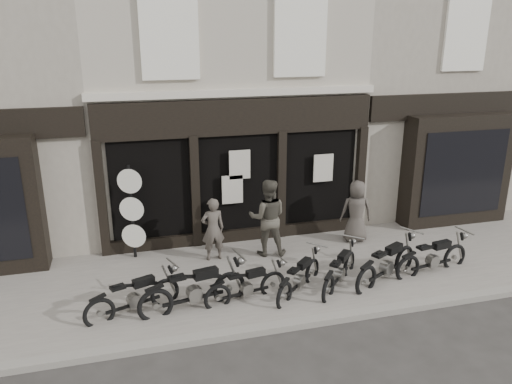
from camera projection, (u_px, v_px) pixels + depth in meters
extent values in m
plane|color=#2D2B28|center=(270.00, 297.00, 10.84)|extent=(90.00, 90.00, 0.00)
cube|color=slate|center=(259.00, 275.00, 11.64)|extent=(30.00, 4.20, 0.12)
cube|color=gray|center=(289.00, 325.00, 9.67)|extent=(30.00, 0.25, 0.13)
cube|color=#A59D8E|center=(215.00, 79.00, 15.08)|extent=(7.20, 6.00, 8.20)
cube|color=black|center=(238.00, 117.00, 12.45)|extent=(7.10, 0.18, 0.90)
cube|color=black|center=(238.00, 191.00, 13.11)|extent=(6.50, 0.10, 2.95)
cube|color=black|center=(239.00, 236.00, 13.44)|extent=(7.10, 0.20, 0.44)
cube|color=beige|center=(238.00, 93.00, 12.30)|extent=(7.30, 0.22, 0.18)
cube|color=silver|center=(169.00, 35.00, 11.49)|extent=(1.35, 0.12, 2.00)
cube|color=black|center=(169.00, 35.00, 11.51)|extent=(1.05, 0.06, 1.70)
cube|color=silver|center=(300.00, 35.00, 12.27)|extent=(1.35, 0.12, 2.00)
cube|color=black|center=(300.00, 35.00, 12.30)|extent=(1.05, 0.06, 1.70)
cube|color=black|center=(102.00, 201.00, 12.17)|extent=(0.22, 0.22, 3.00)
cube|color=black|center=(195.00, 193.00, 12.74)|extent=(0.22, 0.22, 3.00)
cube|color=black|center=(281.00, 186.00, 13.31)|extent=(0.22, 0.22, 3.00)
cube|color=black|center=(360.00, 180.00, 13.87)|extent=(0.22, 0.22, 3.00)
cube|color=beige|center=(240.00, 165.00, 12.71)|extent=(0.55, 0.04, 0.75)
cube|color=beige|center=(323.00, 168.00, 13.36)|extent=(0.55, 0.04, 0.75)
cube|color=beige|center=(232.00, 189.00, 12.87)|extent=(0.55, 0.04, 0.75)
cube|color=gray|center=(402.00, 75.00, 16.65)|extent=(5.50, 6.00, 8.20)
cube|color=black|center=(456.00, 170.00, 14.31)|extent=(3.20, 0.70, 3.20)
cube|color=black|center=(464.00, 173.00, 13.99)|extent=(2.60, 0.06, 2.40)
cube|color=black|center=(457.00, 105.00, 14.03)|extent=(5.40, 0.16, 0.70)
cube|color=silver|center=(466.00, 35.00, 13.45)|extent=(1.30, 0.10, 1.90)
cube|color=black|center=(465.00, 35.00, 13.48)|extent=(1.00, 0.06, 1.60)
torus|color=black|center=(165.00, 293.00, 10.35)|extent=(0.64, 0.30, 0.65)
torus|color=black|center=(99.00, 313.00, 9.60)|extent=(0.64, 0.30, 0.65)
cube|color=black|center=(133.00, 304.00, 9.99)|extent=(1.08, 0.43, 0.06)
cube|color=gray|center=(134.00, 301.00, 9.97)|extent=(0.27, 0.24, 0.25)
cube|color=black|center=(144.00, 282.00, 9.99)|extent=(0.47, 0.30, 0.16)
cube|color=black|center=(118.00, 287.00, 9.68)|extent=(0.33, 0.28, 0.06)
cylinder|color=gray|center=(172.00, 263.00, 10.27)|extent=(0.22, 0.53, 0.03)
torus|color=black|center=(229.00, 288.00, 10.45)|extent=(0.74, 0.24, 0.74)
torus|color=black|center=(156.00, 306.00, 9.79)|extent=(0.74, 0.24, 0.74)
cube|color=black|center=(194.00, 298.00, 10.13)|extent=(1.28, 0.31, 0.07)
cube|color=gray|center=(194.00, 294.00, 10.12)|extent=(0.29, 0.24, 0.28)
cube|color=black|center=(206.00, 273.00, 10.10)|extent=(0.53, 0.28, 0.18)
cube|color=black|center=(177.00, 278.00, 9.83)|extent=(0.36, 0.28, 0.07)
cylinder|color=gray|center=(239.00, 255.00, 10.34)|extent=(0.16, 0.63, 0.04)
torus|color=black|center=(273.00, 284.00, 10.74)|extent=(0.61, 0.20, 0.60)
torus|color=black|center=(218.00, 298.00, 10.19)|extent=(0.61, 0.20, 0.60)
cube|color=black|center=(246.00, 293.00, 10.48)|extent=(1.04, 0.26, 0.05)
cube|color=gray|center=(247.00, 289.00, 10.47)|extent=(0.24, 0.20, 0.23)
cube|color=black|center=(256.00, 273.00, 10.45)|extent=(0.43, 0.23, 0.15)
cube|color=black|center=(234.00, 276.00, 10.23)|extent=(0.30, 0.23, 0.05)
cylinder|color=gray|center=(281.00, 258.00, 10.65)|extent=(0.14, 0.51, 0.03)
torus|color=black|center=(312.00, 271.00, 11.31)|extent=(0.50, 0.47, 0.61)
torus|color=black|center=(284.00, 296.00, 10.27)|extent=(0.50, 0.47, 0.61)
cube|color=black|center=(299.00, 285.00, 10.80)|extent=(0.81, 0.76, 0.05)
cube|color=gray|center=(299.00, 281.00, 10.79)|extent=(0.27, 0.26, 0.23)
cube|color=black|center=(304.00, 263.00, 10.86)|extent=(0.41, 0.39, 0.15)
cube|color=black|center=(293.00, 271.00, 10.45)|extent=(0.32, 0.31, 0.05)
cylinder|color=gray|center=(317.00, 245.00, 11.29)|extent=(0.38, 0.40, 0.03)
torus|color=black|center=(349.00, 264.00, 11.63)|extent=(0.50, 0.52, 0.63)
torus|color=black|center=(328.00, 290.00, 10.50)|extent=(0.50, 0.52, 0.63)
cube|color=black|center=(339.00, 278.00, 11.07)|extent=(0.80, 0.84, 0.06)
cube|color=gray|center=(339.00, 274.00, 11.07)|extent=(0.28, 0.28, 0.24)
cube|color=black|center=(344.00, 256.00, 11.14)|extent=(0.41, 0.42, 0.16)
cube|color=black|center=(336.00, 264.00, 10.70)|extent=(0.33, 0.33, 0.06)
cylinder|color=gray|center=(353.00, 237.00, 11.61)|extent=(0.42, 0.40, 0.03)
torus|color=black|center=(404.00, 260.00, 11.77)|extent=(0.67, 0.42, 0.71)
torus|color=black|center=(366.00, 281.00, 10.79)|extent=(0.67, 0.42, 0.71)
cube|color=black|center=(385.00, 272.00, 11.29)|extent=(1.12, 0.63, 0.06)
cube|color=gray|center=(386.00, 268.00, 11.28)|extent=(0.31, 0.28, 0.27)
cube|color=black|center=(394.00, 249.00, 11.32)|extent=(0.51, 0.38, 0.18)
cube|color=black|center=(379.00, 255.00, 10.93)|extent=(0.38, 0.33, 0.06)
cylinder|color=gray|center=(412.00, 230.00, 11.70)|extent=(0.32, 0.55, 0.04)
torus|color=black|center=(454.00, 257.00, 11.95)|extent=(0.68, 0.21, 0.67)
torus|color=black|center=(408.00, 269.00, 11.37)|extent=(0.68, 0.21, 0.67)
cube|color=black|center=(431.00, 264.00, 11.67)|extent=(1.16, 0.26, 0.06)
cube|color=gray|center=(432.00, 261.00, 11.65)|extent=(0.26, 0.22, 0.26)
cube|color=black|center=(442.00, 245.00, 11.63)|extent=(0.48, 0.25, 0.17)
cube|color=black|center=(424.00, 247.00, 11.40)|extent=(0.33, 0.25, 0.06)
cylinder|color=gray|center=(464.00, 231.00, 11.83)|extent=(0.14, 0.57, 0.04)
imported|color=#4A433C|center=(213.00, 229.00, 12.12)|extent=(0.60, 0.42, 1.58)
imported|color=#444037|center=(268.00, 217.00, 12.35)|extent=(1.10, 0.95, 1.95)
imported|color=#423C37|center=(356.00, 211.00, 13.17)|extent=(0.92, 0.70, 1.68)
cylinder|color=black|center=(136.00, 260.00, 12.50)|extent=(0.39, 0.39, 0.06)
cylinder|color=black|center=(132.00, 215.00, 12.13)|extent=(0.08, 0.08, 2.49)
cylinder|color=black|center=(129.00, 181.00, 11.83)|extent=(0.58, 0.25, 0.61)
cylinder|color=silver|center=(129.00, 181.00, 11.81)|extent=(0.57, 0.22, 0.61)
cylinder|color=black|center=(132.00, 209.00, 12.05)|extent=(0.58, 0.25, 0.61)
cylinder|color=silver|center=(132.00, 209.00, 12.02)|extent=(0.57, 0.22, 0.61)
cylinder|color=black|center=(134.00, 236.00, 12.26)|extent=(0.58, 0.25, 0.61)
cylinder|color=silver|center=(134.00, 236.00, 12.24)|extent=(0.57, 0.22, 0.61)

